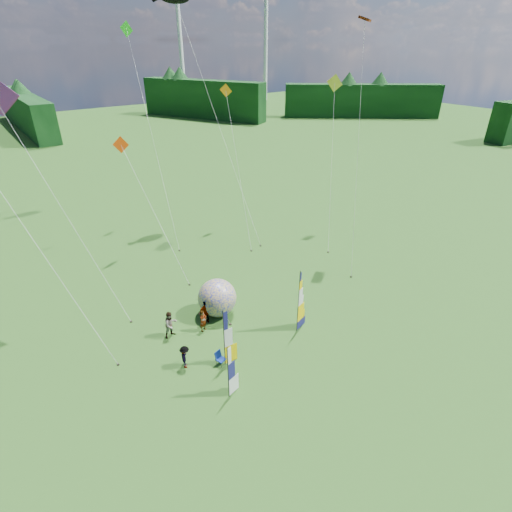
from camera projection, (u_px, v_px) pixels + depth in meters
ground at (308, 354)px, 24.61m from camera, size 220.00×220.00×0.00m
treeline_ring at (312, 301)px, 22.70m from camera, size 210.00×210.00×8.00m
turbine_left at (266, 48)px, 121.15m from camera, size 8.00×1.20×30.00m
turbine_right at (181, 48)px, 113.02m from camera, size 8.00×1.20×30.00m
feather_banner_main at (298, 303)px, 25.57m from camera, size 1.19×0.45×4.47m
side_banner_left at (224, 339)px, 22.99m from camera, size 1.05×0.16×3.78m
side_banner_far at (228, 373)px, 20.94m from camera, size 0.98×0.34×3.35m
bol_inflatable at (217, 298)px, 27.66m from camera, size 3.49×3.49×2.68m
spectator_a at (203, 321)px, 26.29m from camera, size 0.68×0.57×1.58m
spectator_b at (171, 324)px, 25.72m from camera, size 0.97×0.57×1.88m
spectator_c at (185, 357)px, 23.33m from camera, size 0.75×1.03×1.51m
spectator_d at (206, 312)px, 27.00m from camera, size 1.08×0.57×1.75m
camp_chair at (221, 359)px, 23.64m from camera, size 0.66×0.66×0.92m
kite_whale at (219, 117)px, 36.04m from camera, size 6.86×15.07×21.93m
kite_rainbow_delta at (64, 201)px, 24.34m from camera, size 11.65×12.59×16.87m
kite_parafoil at (359, 144)px, 30.50m from camera, size 10.16×10.67×20.21m
small_kite_red at (154, 206)px, 31.81m from camera, size 6.19×11.59×10.77m
small_kite_orange at (238, 165)px, 36.73m from camera, size 5.67×10.17×13.95m
small_kite_yellow at (332, 160)px, 36.18m from camera, size 9.90×10.35×14.95m
small_kite_pink at (28, 226)px, 21.17m from camera, size 7.79×10.21×16.75m
small_kite_green at (152, 134)px, 36.39m from camera, size 8.08×13.67×19.11m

